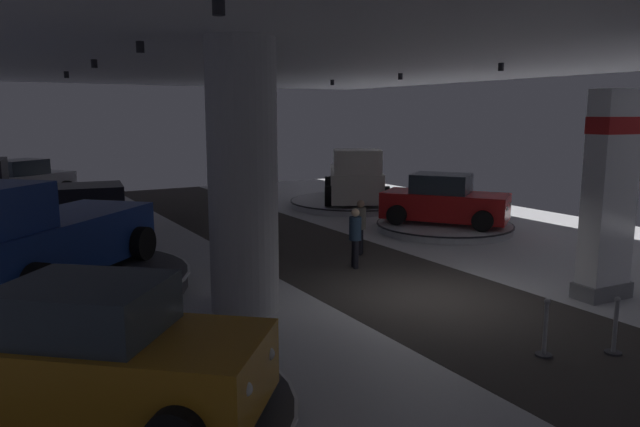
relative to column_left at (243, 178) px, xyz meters
The scene contains 20 objects.
ground 4.93m from the column_left, 20.84° to the right, with size 24.00×44.00×0.06m.
ceiling_with_spotlights 4.94m from the column_left, 20.84° to the right, with size 24.00×44.00×0.39m.
column_left is the anchor object (origin of this frame).
brand_sign_pylon 7.84m from the column_left, 25.02° to the right, with size 1.31×0.73×4.53m.
display_platform_far_left 10.80m from the column_left, 106.63° to the left, with size 5.68×5.68×0.32m.
pickup_truck_far_left 10.73m from the column_left, 108.20° to the left, with size 5.54×3.24×2.30m.
display_platform_mid_left 5.30m from the column_left, 135.15° to the left, with size 6.09×6.09×0.38m.
pickup_truck_mid_left 4.88m from the column_left, 139.10° to the left, with size 5.22×5.24×2.30m.
display_platform_deep_left 18.16m from the column_left, 99.21° to the left, with size 4.66×4.66×0.34m.
display_car_deep_left 18.04m from the column_left, 99.30° to the left, with size 4.47×3.88×1.71m.
display_platform_mid_right 10.45m from the column_left, 24.12° to the left, with size 4.69×4.69×0.28m.
display_car_mid_right 10.26m from the column_left, 24.29° to the left, with size 3.92×4.46×1.71m.
display_platform_near_left 5.57m from the column_left, 134.80° to the right, with size 5.02×5.02×0.25m.
display_car_near_left 5.22m from the column_left, 135.16° to the right, with size 4.36×4.09×1.71m.
display_platform_far_right 14.32m from the column_left, 46.95° to the left, with size 5.68×5.68×0.28m.
pickup_truck_far_right 13.86m from the column_left, 46.67° to the left, with size 4.60×5.62×2.30m.
visitor_walking_near 4.51m from the column_left, 22.54° to the left, with size 0.32×0.32×1.59m.
visitor_walking_far 5.81m from the column_left, 29.98° to the left, with size 0.32×0.32×1.59m.
stanchion_a 6.32m from the column_left, 55.19° to the right, with size 0.28×0.28×1.01m.
stanchion_b 7.35m from the column_left, 50.25° to the right, with size 0.28×0.28×1.01m.
Camera 1 is at (-8.42, -9.50, 4.02)m, focal length 32.97 mm.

